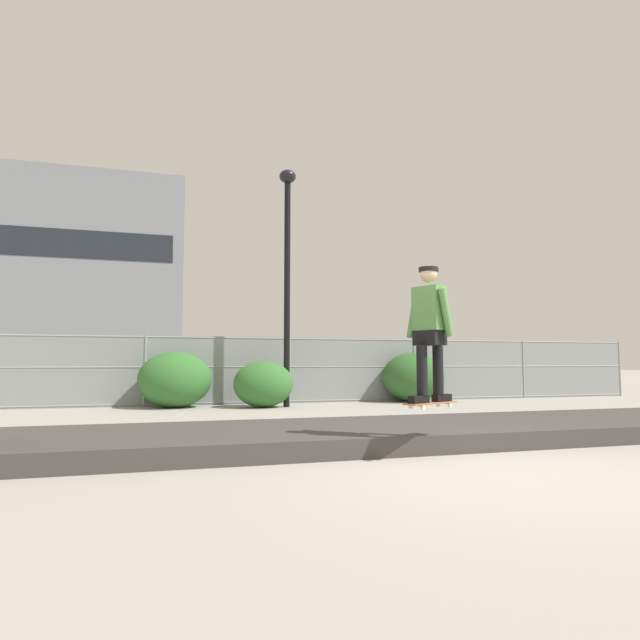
{
  "coord_description": "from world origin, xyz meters",
  "views": [
    {
      "loc": [
        -3.37,
        -5.0,
        1.15
      ],
      "look_at": [
        -0.89,
        3.48,
        1.85
      ],
      "focal_mm": 29.83,
      "sensor_mm": 36.0,
      "label": 1
    }
  ],
  "objects_px": {
    "skateboard": "(431,403)",
    "skater": "(429,325)",
    "street_lamp": "(287,256)",
    "shrub_left": "(175,379)",
    "shrub_right": "(413,377)",
    "parked_car_near": "(127,372)",
    "shrub_center": "(263,384)"
  },
  "relations": [
    {
      "from": "skateboard",
      "to": "street_lamp",
      "type": "bearing_deg",
      "value": 90.39
    },
    {
      "from": "skater",
      "to": "street_lamp",
      "type": "xyz_separation_m",
      "value": [
        -0.05,
        7.67,
        2.33
      ]
    },
    {
      "from": "parked_car_near",
      "to": "shrub_left",
      "type": "height_order",
      "value": "parked_car_near"
    },
    {
      "from": "skater",
      "to": "shrub_left",
      "type": "relative_size",
      "value": 0.91
    },
    {
      "from": "skater",
      "to": "parked_car_near",
      "type": "height_order",
      "value": "skater"
    },
    {
      "from": "street_lamp",
      "to": "shrub_center",
      "type": "bearing_deg",
      "value": 178.97
    },
    {
      "from": "skateboard",
      "to": "shrub_right",
      "type": "distance_m",
      "value": 9.23
    },
    {
      "from": "skateboard",
      "to": "skater",
      "type": "relative_size",
      "value": 0.49
    },
    {
      "from": "shrub_left",
      "to": "street_lamp",
      "type": "bearing_deg",
      "value": -11.08
    },
    {
      "from": "parked_car_near",
      "to": "shrub_center",
      "type": "height_order",
      "value": "parked_car_near"
    },
    {
      "from": "parked_car_near",
      "to": "shrub_right",
      "type": "xyz_separation_m",
      "value": [
        8.15,
        -3.99,
        -0.12
      ]
    },
    {
      "from": "shrub_center",
      "to": "shrub_right",
      "type": "distance_m",
      "value": 4.6
    },
    {
      "from": "parked_car_near",
      "to": "shrub_right",
      "type": "relative_size",
      "value": 2.45
    },
    {
      "from": "shrub_left",
      "to": "parked_car_near",
      "type": "bearing_deg",
      "value": 108.98
    },
    {
      "from": "shrub_center",
      "to": "shrub_right",
      "type": "bearing_deg",
      "value": 8.64
    },
    {
      "from": "skater",
      "to": "shrub_right",
      "type": "bearing_deg",
      "value": 65.06
    },
    {
      "from": "skater",
      "to": "shrub_left",
      "type": "xyz_separation_m",
      "value": [
        -2.83,
        8.21,
        -0.9
      ]
    },
    {
      "from": "street_lamp",
      "to": "shrub_right",
      "type": "distance_m",
      "value": 5.14
    },
    {
      "from": "shrub_right",
      "to": "parked_car_near",
      "type": "bearing_deg",
      "value": 153.89
    },
    {
      "from": "skateboard",
      "to": "shrub_center",
      "type": "bearing_deg",
      "value": 94.89
    },
    {
      "from": "skateboard",
      "to": "parked_car_near",
      "type": "relative_size",
      "value": 0.18
    },
    {
      "from": "street_lamp",
      "to": "shrub_left",
      "type": "xyz_separation_m",
      "value": [
        -2.77,
        0.54,
        -3.23
      ]
    },
    {
      "from": "street_lamp",
      "to": "shrub_right",
      "type": "bearing_deg",
      "value": 10.1
    },
    {
      "from": "skateboard",
      "to": "street_lamp",
      "type": "height_order",
      "value": "street_lamp"
    },
    {
      "from": "parked_car_near",
      "to": "skater",
      "type": "bearing_deg",
      "value": -71.01
    },
    {
      "from": "skater",
      "to": "shrub_left",
      "type": "distance_m",
      "value": 8.73
    },
    {
      "from": "parked_car_near",
      "to": "shrub_left",
      "type": "distance_m",
      "value": 4.39
    },
    {
      "from": "skateboard",
      "to": "street_lamp",
      "type": "distance_m",
      "value": 8.34
    },
    {
      "from": "shrub_left",
      "to": "shrub_right",
      "type": "distance_m",
      "value": 6.72
    },
    {
      "from": "skater",
      "to": "shrub_center",
      "type": "bearing_deg",
      "value": 94.89
    },
    {
      "from": "skateboard",
      "to": "shrub_center",
      "type": "height_order",
      "value": "shrub_center"
    },
    {
      "from": "shrub_right",
      "to": "shrub_left",
      "type": "bearing_deg",
      "value": -178.64
    }
  ]
}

